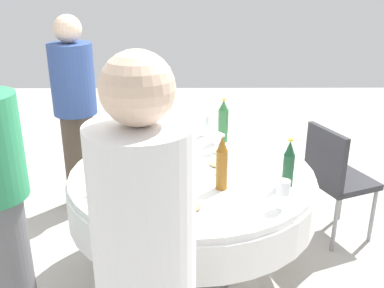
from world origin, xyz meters
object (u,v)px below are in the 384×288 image
at_px(bottle_dark_green_north, 114,163).
at_px(plate_front, 217,166).
at_px(chair_rear, 334,174).
at_px(person_north, 76,112).
at_px(bottle_amber_inner, 222,164).
at_px(wine_glass_rear, 217,139).
at_px(bottle_dark_green_left, 289,164).
at_px(plate_near, 267,160).
at_px(person_inner, 146,283).
at_px(bottle_green_outer, 223,122).
at_px(bottle_amber_far, 137,160).
at_px(wine_glass_left, 205,121).
at_px(dining_table, 192,192).
at_px(wine_glass_far, 283,189).
at_px(plate_mid, 192,209).

height_order(bottle_dark_green_north, plate_front, bottle_dark_green_north).
bearing_deg(chair_rear, person_north, -126.76).
distance_m(bottle_amber_inner, wine_glass_rear, 0.53).
relative_size(bottle_dark_green_left, wine_glass_rear, 2.08).
xyz_separation_m(plate_near, person_inner, (1.37, -0.65, 0.14)).
bearing_deg(plate_near, bottle_green_outer, -144.99).
distance_m(bottle_amber_far, wine_glass_left, 0.87).
bearing_deg(bottle_dark_green_north, bottle_amber_inner, 86.07).
distance_m(plate_front, person_inner, 1.32).
bearing_deg(dining_table, bottle_green_outer, 156.17).
bearing_deg(person_north, plate_near, -74.02).
distance_m(wine_glass_far, plate_near, 0.61).
height_order(person_north, chair_rear, person_north).
height_order(plate_mid, person_north, person_north).
bearing_deg(person_inner, bottle_green_outer, -94.99).
xyz_separation_m(plate_mid, chair_rear, (-0.91, 1.03, -0.23)).
height_order(bottle_dark_green_left, wine_glass_far, bottle_dark_green_left).
bearing_deg(bottle_dark_green_north, plate_near, 110.13).
bearing_deg(plate_mid, plate_front, 163.33).
relative_size(wine_glass_far, person_inner, 0.09).
xyz_separation_m(bottle_dark_green_north, person_inner, (1.03, 0.27, 0.00)).
xyz_separation_m(wine_glass_left, chair_rear, (0.21, 0.93, -0.33)).
bearing_deg(bottle_amber_far, bottle_dark_green_left, 85.77).
xyz_separation_m(bottle_green_outer, bottle_dark_green_left, (0.71, 0.32, -0.02)).
bearing_deg(plate_mid, chair_rear, 131.26).
height_order(bottle_dark_green_left, chair_rear, bottle_dark_green_left).
height_order(bottle_dark_green_north, wine_glass_far, bottle_dark_green_north).
height_order(wine_glass_rear, chair_rear, wine_glass_rear).
xyz_separation_m(bottle_amber_inner, wine_glass_rear, (-0.53, 0.00, -0.05)).
relative_size(bottle_dark_green_north, wine_glass_left, 1.93).
relative_size(bottle_dark_green_north, person_inner, 0.18).
bearing_deg(bottle_dark_green_left, bottle_green_outer, -155.93).
relative_size(bottle_amber_inner, plate_mid, 1.54).
xyz_separation_m(bottle_dark_green_north, plate_front, (-0.24, 0.60, -0.13)).
bearing_deg(bottle_amber_far, bottle_dark_green_north, -63.89).
bearing_deg(wine_glass_rear, dining_table, -29.26).
xyz_separation_m(wine_glass_rear, plate_mid, (0.79, -0.17, -0.09)).
xyz_separation_m(bottle_dark_green_left, wine_glass_rear, (-0.49, -0.37, -0.03)).
bearing_deg(bottle_green_outer, wine_glass_far, 13.71).
bearing_deg(bottle_amber_far, wine_glass_far, 67.45).
relative_size(bottle_dark_green_north, wine_glass_far, 1.94).
bearing_deg(dining_table, wine_glass_rear, 150.74).
height_order(plate_mid, person_inner, person_inner).
height_order(plate_mid, chair_rear, chair_rear).
relative_size(dining_table, wine_glass_rear, 11.06).
height_order(bottle_amber_far, wine_glass_far, bottle_amber_far).
height_order(wine_glass_rear, person_north, person_north).
xyz_separation_m(bottle_dark_green_north, wine_glass_far, (0.26, 0.90, -0.03)).
xyz_separation_m(dining_table, bottle_amber_far, (0.13, -0.32, 0.28)).
relative_size(bottle_green_outer, chair_rear, 0.36).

